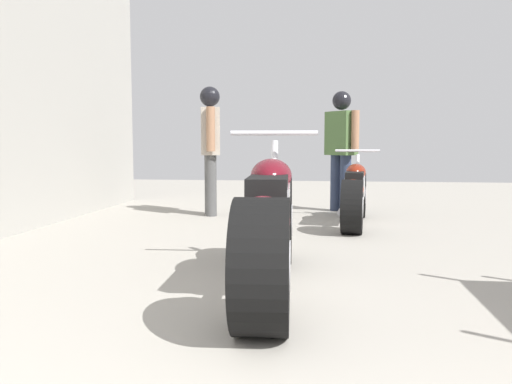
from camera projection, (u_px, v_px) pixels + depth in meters
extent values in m
plane|color=#9E998E|center=(291.00, 259.00, 4.14)|extent=(17.82, 17.82, 0.00)
cylinder|color=black|center=(274.00, 221.00, 3.97)|extent=(0.30, 0.67, 0.66)
cylinder|color=silver|center=(274.00, 221.00, 3.97)|extent=(0.29, 0.26, 0.25)
cylinder|color=black|center=(262.00, 266.00, 2.49)|extent=(0.30, 0.67, 0.66)
cylinder|color=silver|center=(262.00, 266.00, 2.49)|extent=(0.29, 0.26, 0.25)
cube|color=silver|center=(269.00, 208.00, 3.21)|extent=(0.28, 0.67, 0.29)
ellipsoid|color=#5B0F19|center=(271.00, 176.00, 3.42)|extent=(0.30, 0.55, 0.23)
cube|color=black|center=(268.00, 186.00, 3.01)|extent=(0.25, 0.51, 0.10)
ellipsoid|color=#5B0F19|center=(262.00, 222.00, 2.52)|extent=(0.29, 0.47, 0.25)
cylinder|color=silver|center=(274.00, 180.00, 3.90)|extent=(0.07, 0.26, 0.60)
cylinder|color=silver|center=(274.00, 133.00, 3.83)|extent=(0.64, 0.07, 0.04)
cylinder|color=silver|center=(241.00, 265.00, 2.94)|extent=(0.12, 0.57, 0.09)
cylinder|color=black|center=(357.00, 195.00, 6.50)|extent=(0.26, 0.57, 0.55)
cylinder|color=silver|center=(357.00, 195.00, 6.50)|extent=(0.24, 0.23, 0.21)
cylinder|color=black|center=(352.00, 207.00, 5.28)|extent=(0.26, 0.57, 0.55)
cylinder|color=silver|center=(352.00, 207.00, 5.28)|extent=(0.24, 0.23, 0.21)
cube|color=silver|center=(355.00, 187.00, 5.88)|extent=(0.26, 0.57, 0.24)
ellipsoid|color=maroon|center=(356.00, 172.00, 6.05)|extent=(0.27, 0.47, 0.19)
cube|color=black|center=(355.00, 176.00, 5.72)|extent=(0.23, 0.43, 0.09)
ellipsoid|color=maroon|center=(353.00, 190.00, 5.31)|extent=(0.26, 0.40, 0.21)
cylinder|color=silver|center=(357.00, 175.00, 6.44)|extent=(0.06, 0.22, 0.50)
cylinder|color=silver|center=(358.00, 151.00, 6.38)|extent=(0.54, 0.08, 0.03)
cylinder|color=silver|center=(342.00, 210.00, 5.68)|extent=(0.12, 0.48, 0.08)
cylinder|color=#4C4C4C|center=(211.00, 186.00, 6.60)|extent=(0.18, 0.18, 0.77)
cylinder|color=#4C4C4C|center=(210.00, 185.00, 6.79)|extent=(0.18, 0.18, 0.77)
cube|color=#B2A899|center=(210.00, 132.00, 6.64)|extent=(0.33, 0.47, 0.59)
cylinder|color=#9E7051|center=(211.00, 129.00, 6.37)|extent=(0.13, 0.13, 0.54)
cylinder|color=#9E7051|center=(210.00, 130.00, 6.90)|extent=(0.13, 0.13, 0.54)
sphere|color=black|center=(210.00, 98.00, 6.60)|extent=(0.21, 0.21, 0.21)
sphere|color=black|center=(210.00, 97.00, 6.60)|extent=(0.25, 0.25, 0.25)
cylinder|color=#2D3851|center=(345.00, 184.00, 6.99)|extent=(0.21, 0.21, 0.76)
cylinder|color=#2D3851|center=(336.00, 183.00, 7.15)|extent=(0.21, 0.21, 0.76)
cube|color=#476638|center=(341.00, 133.00, 7.01)|extent=(0.45, 0.47, 0.58)
cylinder|color=#9E7051|center=(355.00, 131.00, 6.79)|extent=(0.15, 0.15, 0.54)
cylinder|color=#9E7051|center=(328.00, 132.00, 7.23)|extent=(0.15, 0.15, 0.54)
sphere|color=black|center=(342.00, 102.00, 6.97)|extent=(0.21, 0.21, 0.21)
sphere|color=black|center=(342.00, 101.00, 6.97)|extent=(0.25, 0.25, 0.25)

